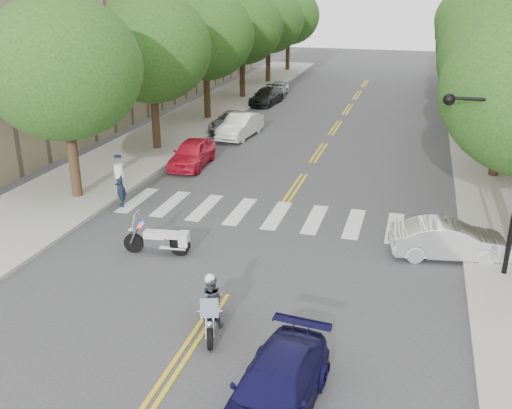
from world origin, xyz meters
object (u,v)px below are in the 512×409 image
at_px(officer_standing, 120,186).
at_px(convertible, 449,240).
at_px(sedan_blue, 275,390).
at_px(motorcycle_police, 211,305).
at_px(motorcycle_parked, 162,240).

distance_m(officer_standing, convertible, 13.06).
bearing_deg(convertible, sedan_blue, 147.09).
relative_size(motorcycle_police, motorcycle_parked, 0.88).
height_order(motorcycle_parked, convertible, motorcycle_parked).
bearing_deg(motorcycle_police, convertible, -152.53).
bearing_deg(motorcycle_parked, convertible, -83.27).
bearing_deg(sedan_blue, motorcycle_parked, 136.00).
bearing_deg(motorcycle_police, sedan_blue, 114.48).
xyz_separation_m(convertible, sedan_blue, (-3.79, -9.00, -0.03)).
relative_size(motorcycle_police, sedan_blue, 0.49).
height_order(motorcycle_parked, sedan_blue, motorcycle_parked).
bearing_deg(motorcycle_police, officer_standing, -66.23).
xyz_separation_m(motorcycle_parked, sedan_blue, (5.64, -6.52, 0.08)).
bearing_deg(officer_standing, sedan_blue, 6.41).
height_order(motorcycle_police, convertible, motorcycle_police).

